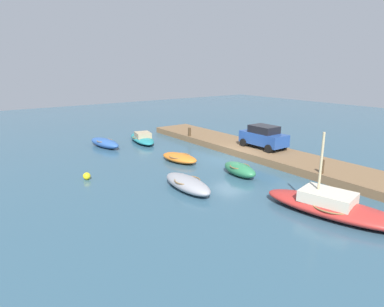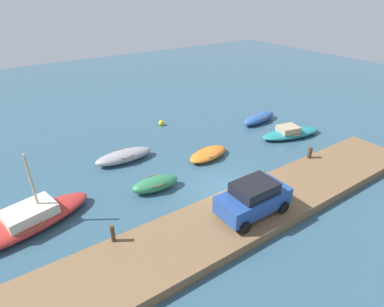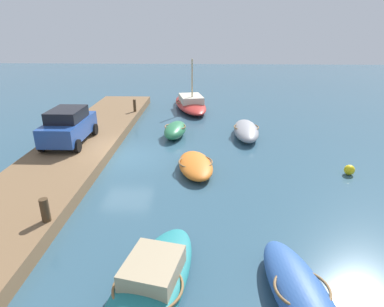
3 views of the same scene
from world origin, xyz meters
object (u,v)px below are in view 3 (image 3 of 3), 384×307
Objects in this scene: rowboat_orange at (196,165)px; mooring_post_mid_west at (45,210)px; mooring_post_west at (135,106)px; parked_car at (68,126)px; sailboat_red at (190,103)px; motorboat_teal at (149,288)px; rowboat_grey at (246,130)px; dinghy_green at (175,130)px; rowboat_blue at (301,295)px; marker_buoy at (349,170)px.

rowboat_orange is 6.86m from mooring_post_mid_west.
mooring_post_west is 0.23× the size of parked_car.
sailboat_red is at bearing 148.64° from parked_car.
mooring_post_mid_west is (-2.51, -3.66, 0.56)m from motorboat_teal.
rowboat_grey is at bearing 106.90° from parked_car.
dinghy_green is at bearing -173.99° from rowboat_orange.
rowboat_blue is 8.68m from marker_buoy.
rowboat_blue is (19.58, 3.45, -0.08)m from sailboat_red.
rowboat_grey is (-5.09, 2.90, 0.08)m from rowboat_orange.
rowboat_blue is 13.27m from dinghy_green.
rowboat_blue is at bearing 23.84° from mooring_post_west.
motorboat_teal is 7.07× the size of mooring_post_mid_west.
sailboat_red reaches higher than motorboat_teal.
rowboat_blue is 5.35× the size of mooring_post_mid_west.
dinghy_green is (0.15, -4.27, 0.02)m from rowboat_grey.
mooring_post_mid_west is 0.20× the size of parked_car.
sailboat_red is 1.70× the size of rowboat_blue.
dinghy_green is 3.83× the size of mooring_post_mid_west.
rowboat_grey is at bearing 140.91° from rowboat_orange.
mooring_post_mid_west reaches higher than rowboat_orange.
rowboat_grey is at bearing 143.65° from mooring_post_mid_west.
motorboat_teal is 1.32× the size of rowboat_blue.
mooring_post_west is at bearing -63.78° from sailboat_red.
sailboat_red is 8.23× the size of mooring_post_west.
rowboat_orange is at bearing 137.93° from mooring_post_mid_west.
rowboat_grey is 1.07× the size of parked_car.
rowboat_orange reaches higher than marker_buoy.
motorboat_teal is 1.60× the size of rowboat_orange.
sailboat_red is at bearing -178.72° from dinghy_green.
mooring_post_west is at bearing -127.72° from marker_buoy.
mooring_post_west is (-16.38, -3.66, 0.60)m from motorboat_teal.
rowboat_grey is (6.80, 3.65, -0.07)m from sailboat_red.
parked_car reaches higher than mooring_post_west.
dinghy_green is 6.05m from parked_car.
parked_car reaches higher than rowboat_grey.
dinghy_green is at bearing 117.63° from parked_car.
rowboat_orange is 4.42× the size of mooring_post_mid_west.
mooring_post_mid_west is (13.87, 0.00, -0.04)m from mooring_post_west.
sailboat_red is 2.37× the size of dinghy_green.
sailboat_red is at bearing -167.90° from motorboat_teal.
mooring_post_west is (-3.71, -7.48, 0.57)m from rowboat_grey.
motorboat_teal reaches higher than marker_buoy.
motorboat_teal is 6.41× the size of mooring_post_west.
rowboat_orange is 11.92m from sailboat_red.
motorboat_teal is at bearing 12.58° from mooring_post_west.
rowboat_grey is at bearing 15.51° from sailboat_red.
sailboat_red is at bearing 174.17° from rowboat_orange.
motorboat_teal is 7.64m from rowboat_orange.
parked_car is at bearing -164.12° from mooring_post_mid_west.
sailboat_red reaches higher than marker_buoy.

